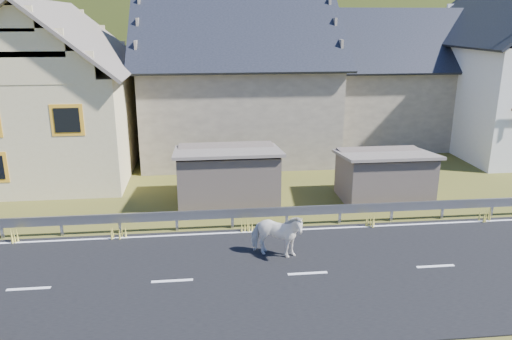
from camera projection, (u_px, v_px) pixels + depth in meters
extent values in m
plane|color=#484C16|center=(307.00, 275.00, 14.89)|extent=(160.00, 160.00, 0.00)
cube|color=black|center=(308.00, 274.00, 14.89)|extent=(60.00, 7.00, 0.04)
cube|color=silver|center=(308.00, 273.00, 14.88)|extent=(60.00, 6.60, 0.01)
cube|color=#93969B|center=(287.00, 211.00, 18.22)|extent=(28.00, 0.08, 0.34)
cube|color=#93969B|center=(2.00, 229.00, 17.25)|extent=(0.10, 0.06, 0.70)
cube|color=#93969B|center=(62.00, 227.00, 17.46)|extent=(0.10, 0.06, 0.70)
cube|color=#93969B|center=(120.00, 224.00, 17.67)|extent=(0.10, 0.06, 0.70)
cube|color=#93969B|center=(177.00, 222.00, 17.88)|extent=(0.10, 0.06, 0.70)
cube|color=#93969B|center=(232.00, 219.00, 18.10)|extent=(0.10, 0.06, 0.70)
cube|color=#93969B|center=(287.00, 217.00, 18.31)|extent=(0.10, 0.06, 0.70)
cube|color=#93969B|center=(340.00, 215.00, 18.52)|extent=(0.10, 0.06, 0.70)
cube|color=#93969B|center=(392.00, 212.00, 18.73)|extent=(0.10, 0.06, 0.70)
cube|color=#93969B|center=(442.00, 210.00, 18.95)|extent=(0.10, 0.06, 0.70)
cube|color=#93969B|center=(492.00, 208.00, 19.16)|extent=(0.10, 0.06, 0.70)
cube|color=#67594E|center=(228.00, 176.00, 20.54)|extent=(4.30, 3.30, 2.40)
cube|color=#67594E|center=(384.00, 177.00, 20.79)|extent=(3.80, 2.90, 2.20)
cube|color=beige|center=(58.00, 121.00, 24.51)|extent=(7.00, 9.00, 5.00)
cube|color=gold|center=(67.00, 120.00, 20.14)|extent=(1.30, 0.12, 1.30)
cube|color=gray|center=(15.00, 35.00, 24.54)|extent=(0.70, 0.70, 2.40)
cube|color=gray|center=(236.00, 107.00, 28.32)|extent=(10.00, 9.00, 5.00)
cube|color=gray|center=(392.00, 102.00, 31.35)|extent=(9.00, 8.00, 4.60)
cube|color=silver|center=(512.00, 96.00, 28.93)|extent=(8.00, 10.00, 6.00)
ellipsoid|color=#273512|center=(221.00, 93.00, 192.39)|extent=(440.00, 280.00, 260.00)
imported|color=white|center=(276.00, 235.00, 15.74)|extent=(1.38, 1.93, 1.49)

